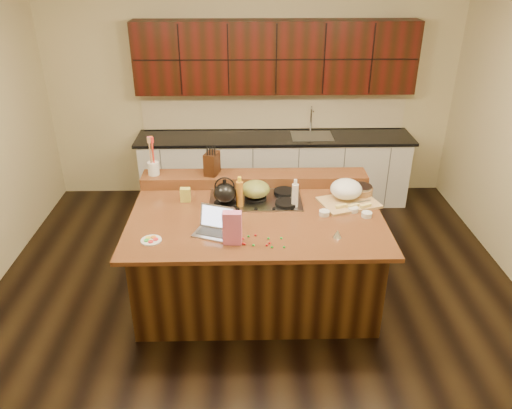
{
  "coord_description": "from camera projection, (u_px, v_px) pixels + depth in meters",
  "views": [
    {
      "loc": [
        -0.1,
        -4.19,
        3.17
      ],
      "look_at": [
        0.0,
        0.05,
        1.0
      ],
      "focal_mm": 35.0,
      "sensor_mm": 36.0,
      "label": 1
    }
  ],
  "objects": [
    {
      "name": "room",
      "position": [
        256.0,
        173.0,
        4.56
      ],
      "size": [
        5.52,
        5.02,
        2.72
      ],
      "color": "black",
      "rests_on": "ground"
    },
    {
      "name": "island",
      "position": [
        256.0,
        255.0,
        4.96
      ],
      "size": [
        2.4,
        1.6,
        0.92
      ],
      "color": "black",
      "rests_on": "ground"
    },
    {
      "name": "back_ledge",
      "position": [
        255.0,
        179.0,
        5.35
      ],
      "size": [
        2.4,
        0.3,
        0.12
      ],
      "primitive_type": "cube",
      "color": "black",
      "rests_on": "island"
    },
    {
      "name": "cooktop",
      "position": [
        255.0,
        199.0,
        5.01
      ],
      "size": [
        0.92,
        0.52,
        0.05
      ],
      "color": "gray",
      "rests_on": "island"
    },
    {
      "name": "back_counter",
      "position": [
        275.0,
        132.0,
        6.71
      ],
      "size": [
        3.7,
        0.66,
        2.4
      ],
      "color": "silver",
      "rests_on": "ground"
    },
    {
      "name": "kettle",
      "position": [
        225.0,
        193.0,
        4.83
      ],
      "size": [
        0.29,
        0.29,
        0.2
      ],
      "primitive_type": "ellipsoid",
      "rotation": [
        0.0,
        0.0,
        0.41
      ],
      "color": "black",
      "rests_on": "cooktop"
    },
    {
      "name": "green_bowl",
      "position": [
        255.0,
        189.0,
        4.96
      ],
      "size": [
        0.39,
        0.39,
        0.16
      ],
      "primitive_type": "ellipsoid",
      "rotation": [
        0.0,
        0.0,
        0.43
      ],
      "color": "olive",
      "rests_on": "cooktop"
    },
    {
      "name": "laptop",
      "position": [
        215.0,
        226.0,
        4.44
      ],
      "size": [
        0.39,
        0.35,
        0.23
      ],
      "rotation": [
        0.0,
        0.0,
        -0.35
      ],
      "color": "#B7B7BC",
      "rests_on": "island"
    },
    {
      "name": "oil_bottle",
      "position": [
        240.0,
        194.0,
        4.83
      ],
      "size": [
        0.09,
        0.09,
        0.27
      ],
      "primitive_type": "cylinder",
      "rotation": [
        0.0,
        0.0,
        0.32
      ],
      "color": "#B87220",
      "rests_on": "island"
    },
    {
      "name": "vinegar_bottle",
      "position": [
        295.0,
        196.0,
        4.82
      ],
      "size": [
        0.07,
        0.07,
        0.25
      ],
      "primitive_type": "cylinder",
      "rotation": [
        0.0,
        0.0,
        0.05
      ],
      "color": "silver",
      "rests_on": "island"
    },
    {
      "name": "wooden_tray",
      "position": [
        347.0,
        192.0,
        4.96
      ],
      "size": [
        0.64,
        0.54,
        0.22
      ],
      "rotation": [
        0.0,
        0.0,
        0.31
      ],
      "color": "tan",
      "rests_on": "island"
    },
    {
      "name": "ramekin_a",
      "position": [
        367.0,
        214.0,
        4.7
      ],
      "size": [
        0.12,
        0.12,
        0.04
      ],
      "primitive_type": "cylinder",
      "rotation": [
        0.0,
        0.0,
        -0.17
      ],
      "color": "white",
      "rests_on": "island"
    },
    {
      "name": "ramekin_b",
      "position": [
        353.0,
        209.0,
        4.8
      ],
      "size": [
        0.12,
        0.12,
        0.04
      ],
      "primitive_type": "cylinder",
      "rotation": [
        0.0,
        0.0,
        -0.27
      ],
      "color": "white",
      "rests_on": "island"
    },
    {
      "name": "ramekin_c",
      "position": [
        324.0,
        213.0,
        4.73
      ],
      "size": [
        0.12,
        0.12,
        0.04
      ],
      "primitive_type": "cylinder",
      "rotation": [
        0.0,
        0.0,
        0.23
      ],
      "color": "white",
      "rests_on": "island"
    },
    {
      "name": "strainer_bowl",
      "position": [
        361.0,
        192.0,
        5.1
      ],
      "size": [
        0.31,
        0.31,
        0.09
      ],
      "primitive_type": "cylinder",
      "rotation": [
        0.0,
        0.0,
        -0.36
      ],
      "color": "#996B3F",
      "rests_on": "island"
    },
    {
      "name": "kitchen_timer",
      "position": [
        337.0,
        234.0,
        4.36
      ],
      "size": [
        0.1,
        0.1,
        0.07
      ],
      "primitive_type": "cone",
      "rotation": [
        0.0,
        0.0,
        -0.33
      ],
      "color": "silver",
      "rests_on": "island"
    },
    {
      "name": "pink_bag",
      "position": [
        232.0,
        228.0,
        4.22
      ],
      "size": [
        0.17,
        0.1,
        0.3
      ],
      "primitive_type": "cube",
      "rotation": [
        0.0,
        0.0,
        -0.07
      ],
      "color": "pink",
      "rests_on": "island"
    },
    {
      "name": "candy_plate",
      "position": [
        151.0,
        240.0,
        4.32
      ],
      "size": [
        0.19,
        0.19,
        0.01
      ],
      "primitive_type": "cylinder",
      "rotation": [
        0.0,
        0.0,
        0.09
      ],
      "color": "white",
      "rests_on": "island"
    },
    {
      "name": "package_box",
      "position": [
        185.0,
        195.0,
        4.98
      ],
      "size": [
        0.1,
        0.07,
        0.14
      ],
      "primitive_type": "cube",
      "rotation": [
        0.0,
        0.0,
        -0.01
      ],
      "color": "gold",
      "rests_on": "island"
    },
    {
      "name": "utensil_crock",
      "position": [
        154.0,
        168.0,
        5.27
      ],
      "size": [
        0.13,
        0.13,
        0.14
      ],
      "primitive_type": "cylinder",
      "rotation": [
        0.0,
        0.0,
        -0.12
      ],
      "color": "white",
      "rests_on": "back_ledge"
    },
    {
      "name": "knife_block",
      "position": [
        212.0,
        163.0,
        5.26
      ],
      "size": [
        0.18,
        0.22,
        0.24
      ],
      "primitive_type": "cube",
      "rotation": [
        0.0,
        0.0,
        -0.31
      ],
      "color": "black",
      "rests_on": "back_ledge"
    },
    {
      "name": "gumdrop_0",
      "position": [
        243.0,
        238.0,
        4.34
      ],
      "size": [
        0.02,
        0.02,
        0.02
      ],
      "primitive_type": "ellipsoid",
      "color": "red",
      "rests_on": "island"
    },
    {
      "name": "gumdrop_1",
      "position": [
        281.0,
        238.0,
        4.34
      ],
      "size": [
        0.02,
        0.02,
        0.02
      ],
      "primitive_type": "ellipsoid",
      "color": "#198C26",
      "rests_on": "island"
    },
    {
      "name": "gumdrop_2",
      "position": [
        245.0,
        244.0,
        4.26
      ],
      "size": [
        0.02,
        0.02,
        0.02
      ],
      "primitive_type": "ellipsoid",
      "color": "red",
      "rests_on": "island"
    },
    {
      "name": "gumdrop_3",
      "position": [
        272.0,
        247.0,
        4.21
      ],
      "size": [
        0.02,
        0.02,
        0.02
      ],
      "primitive_type": "ellipsoid",
      "color": "#198C26",
      "rests_on": "island"
    },
    {
      "name": "gumdrop_4",
      "position": [
        243.0,
        243.0,
        4.26
      ],
      "size": [
        0.02,
        0.02,
        0.02
      ],
      "primitive_type": "ellipsoid",
      "color": "red",
      "rests_on": "island"
    },
    {
      "name": "gumdrop_5",
      "position": [
        269.0,
        238.0,
        4.34
      ],
      "size": [
        0.02,
        0.02,
        0.02
      ],
      "primitive_type": "ellipsoid",
      "color": "#198C26",
      "rests_on": "island"
    },
    {
      "name": "gumdrop_6",
      "position": [
        255.0,
        235.0,
        4.39
      ],
      "size": [
        0.02,
        0.02,
        0.02
      ],
      "primitive_type": "ellipsoid",
      "color": "red",
      "rests_on": "island"
    },
    {
      "name": "gumdrop_7",
      "position": [
        253.0,
        245.0,
        4.24
      ],
      "size": [
        0.02,
        0.02,
        0.02
      ],
      "primitive_type": "ellipsoid",
      "color": "#198C26",
      "rests_on": "island"
    },
    {
      "name": "gumdrop_8",
      "position": [
        267.0,
        245.0,
        4.24
      ],
      "size": [
        0.02,
        0.02,
        0.02
      ],
      "primitive_type": "ellipsoid",
      "color": "red",
      "rests_on": "island"
    },
    {
      "name": "gumdrop_9",
      "position": [
        248.0,
        236.0,
        4.37
      ],
      "size": [
        0.02,
        0.02,
        0.02
      ],
      "primitive_type": "ellipsoid",
      "color": "#198C26",
      "rests_on": "island"
    },
    {
      "name": "gumdrop_10",
      "position": [
        270.0,
        243.0,
        4.27
      ],
      "size": [
        0.02,
        0.02,
        0.02
      ],
      "primitive_type": "ellipsoid",
      "color": "red",
      "rests_on": "island"
    },
    {
      "name": "gumdrop_11",
      "position": [
        284.0,
        247.0,
        4.21
      ],
      "size": [
        0.02,
        0.02,
        0.02
      ],
      "primitive_type": "ellipsoid",
      "color": "#198C26",
      "rests_on": "island"
    }
  ]
}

